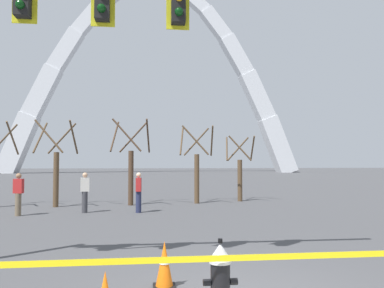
{
  "coord_description": "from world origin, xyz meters",
  "views": [
    {
      "loc": [
        -1.39,
        -5.59,
        2.01
      ],
      "look_at": [
        -0.12,
        5.0,
        2.5
      ],
      "focal_mm": 36.51,
      "sensor_mm": 36.0,
      "label": 1
    }
  ],
  "objects": [
    {
      "name": "pedestrian_standing_center",
      "position": [
        -3.76,
        10.32,
        0.82
      ],
      "size": [
        0.36,
        0.25,
        1.59
      ],
      "color": "#38383D",
      "rests_on": "ground"
    },
    {
      "name": "monument_arch",
      "position": [
        -0.0,
        67.14,
        16.64
      ],
      "size": [
        55.04,
        3.29,
        37.66
      ],
      "color": "silver",
      "rests_on": "ground"
    },
    {
      "name": "tree_center_right",
      "position": [
        1.11,
        13.31,
        1.67
      ],
      "size": [
        1.74,
        1.75,
        3.75
      ],
      "color": "brown",
      "rests_on": "ground"
    },
    {
      "name": "traffic_cone_mid_sidewalk",
      "position": [
        -1.08,
        0.76,
        0.36
      ],
      "size": [
        0.36,
        0.36,
        0.73
      ],
      "color": "black",
      "rests_on": "ground"
    },
    {
      "name": "tree_center_left",
      "position": [
        -2.05,
        12.83,
        1.77
      ],
      "size": [
        1.84,
        1.85,
        3.98
      ],
      "color": "#473323",
      "rests_on": "ground"
    },
    {
      "name": "pedestrian_walking_left",
      "position": [
        -6.09,
        9.71,
        0.82
      ],
      "size": [
        0.37,
        0.26,
        1.59
      ],
      "color": "brown",
      "rests_on": "ground"
    },
    {
      "name": "caution_tape_barrier",
      "position": [
        -0.42,
        -0.64,
        0.62
      ],
      "size": [
        6.59,
        0.07,
        0.86
      ],
      "color": "#232326",
      "rests_on": "ground"
    },
    {
      "name": "tree_right_mid",
      "position": [
        3.45,
        14.07,
        1.48
      ],
      "size": [
        1.55,
        1.56,
        3.34
      ],
      "color": "brown",
      "rests_on": "ground"
    },
    {
      "name": "pedestrian_walking_right",
      "position": [
        -1.64,
        10.11,
        0.82
      ],
      "size": [
        0.23,
        0.35,
        1.59
      ],
      "color": "#232847",
      "rests_on": "ground"
    },
    {
      "name": "tree_left_mid",
      "position": [
        -5.35,
        12.52,
        1.71
      ],
      "size": [
        1.78,
        1.79,
        3.85
      ],
      "color": "brown",
      "rests_on": "ground"
    },
    {
      "name": "fire_hydrant",
      "position": [
        -0.39,
        -0.43,
        0.47
      ],
      "size": [
        0.46,
        0.48,
        0.99
      ],
      "color": "black",
      "rests_on": "ground"
    }
  ]
}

